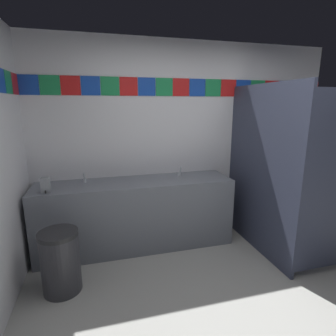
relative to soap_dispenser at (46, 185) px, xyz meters
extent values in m
plane|color=#9E9E99|center=(1.74, -1.28, -0.92)|extent=(8.78, 8.78, 0.00)
cube|color=silver|center=(1.74, 0.49, 0.35)|extent=(3.99, 0.08, 2.54)
cube|color=#1947B7|center=(-0.15, 0.45, 1.04)|extent=(0.22, 0.01, 0.22)
cube|color=#1E8C4C|center=(0.08, 0.45, 1.04)|extent=(0.22, 0.01, 0.22)
cube|color=red|center=(0.30, 0.45, 1.04)|extent=(0.22, 0.01, 0.22)
cube|color=#1947B7|center=(0.52, 0.45, 1.04)|extent=(0.22, 0.01, 0.22)
cube|color=#1E8C4C|center=(0.74, 0.45, 1.04)|extent=(0.22, 0.01, 0.22)
cube|color=red|center=(0.96, 0.45, 1.04)|extent=(0.22, 0.01, 0.22)
cube|color=#1947B7|center=(1.18, 0.45, 1.04)|extent=(0.22, 0.01, 0.22)
cube|color=#1E8C4C|center=(1.41, 0.45, 1.04)|extent=(0.22, 0.01, 0.22)
cube|color=red|center=(1.63, 0.45, 1.04)|extent=(0.22, 0.01, 0.22)
cube|color=#1947B7|center=(1.85, 0.45, 1.04)|extent=(0.22, 0.01, 0.22)
cube|color=#1E8C4C|center=(2.07, 0.45, 1.04)|extent=(0.22, 0.01, 0.22)
cube|color=red|center=(2.29, 0.45, 1.04)|extent=(0.22, 0.01, 0.22)
cube|color=#1947B7|center=(2.51, 0.45, 1.04)|extent=(0.22, 0.01, 0.22)
cube|color=#1E8C4C|center=(2.74, 0.45, 1.04)|extent=(0.22, 0.01, 0.22)
cube|color=red|center=(2.96, 0.45, 1.04)|extent=(0.22, 0.01, 0.22)
cube|color=#1947B7|center=(3.18, 0.45, 1.04)|extent=(0.22, 0.01, 0.22)
cube|color=#1E8C4C|center=(3.40, 0.45, 1.04)|extent=(0.22, 0.01, 0.22)
cube|color=red|center=(3.62, 0.45, 1.04)|extent=(0.22, 0.01, 0.22)
cube|color=#1947B7|center=(-0.25, -0.13, 1.04)|extent=(0.01, 0.22, 0.22)
cube|color=#1E8C4C|center=(-0.25, 0.11, 1.04)|extent=(0.01, 0.22, 0.22)
cube|color=red|center=(-0.25, 0.34, 1.04)|extent=(0.01, 0.22, 0.22)
cube|color=slate|center=(0.97, 0.17, -0.50)|extent=(2.36, 0.57, 0.84)
cube|color=slate|center=(0.97, 0.44, -0.12)|extent=(2.36, 0.03, 0.08)
cylinder|color=white|center=(0.38, 0.14, -0.13)|extent=(0.34, 0.34, 0.10)
cylinder|color=white|center=(1.56, 0.14, -0.13)|extent=(0.34, 0.34, 0.10)
cylinder|color=silver|center=(0.38, 0.28, -0.05)|extent=(0.04, 0.04, 0.05)
cylinder|color=silver|center=(0.38, 0.23, 0.02)|extent=(0.02, 0.06, 0.09)
cylinder|color=silver|center=(1.56, 0.28, -0.05)|extent=(0.04, 0.04, 0.05)
cylinder|color=silver|center=(1.56, 0.23, 0.02)|extent=(0.02, 0.06, 0.09)
cube|color=gray|center=(0.00, 0.00, 0.00)|extent=(0.09, 0.07, 0.16)
cylinder|color=black|center=(0.00, -0.04, -0.06)|extent=(0.02, 0.02, 0.03)
cube|color=#33384C|center=(2.40, -0.25, 0.07)|extent=(0.04, 1.40, 1.98)
cylinder|color=silver|center=(2.42, -0.93, 0.17)|extent=(0.02, 0.02, 0.10)
cylinder|color=white|center=(3.01, -0.01, -0.72)|extent=(0.38, 0.38, 0.40)
torus|color=white|center=(3.01, -0.01, -0.51)|extent=(0.39, 0.39, 0.05)
cube|color=white|center=(3.01, 0.20, -0.35)|extent=(0.34, 0.17, 0.34)
cylinder|color=#333338|center=(0.15, -0.50, -0.64)|extent=(0.36, 0.36, 0.57)
cylinder|color=#262628|center=(0.15, -0.50, -0.33)|extent=(0.36, 0.36, 0.04)
camera|label=1|loc=(0.53, -2.95, 0.83)|focal=28.83mm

